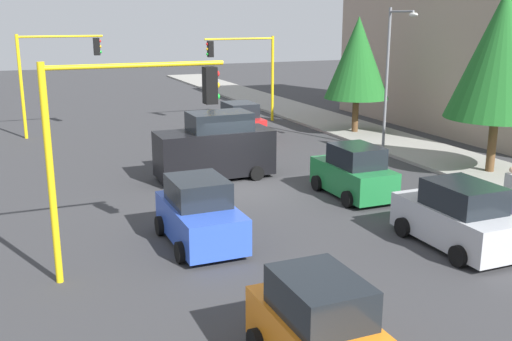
{
  "coord_description": "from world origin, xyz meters",
  "views": [
    {
      "loc": [
        20.86,
        -8.3,
        6.6
      ],
      "look_at": [
        1.76,
        -0.27,
        1.2
      ],
      "focal_mm": 41.75,
      "sensor_mm": 36.0,
      "label": 1
    }
  ],
  "objects_px": {
    "street_lamp_curbside": "(392,63)",
    "car_red": "(239,122)",
    "delivery_van_black": "(215,148)",
    "traffic_signal_far_left": "(246,62)",
    "traffic_signal_near_right": "(123,125)",
    "traffic_signal_far_right": "(54,64)",
    "tree_roadside_near": "(501,54)",
    "car_orange": "(322,335)",
    "tree_roadside_mid": "(358,58)",
    "car_blue": "(200,214)",
    "car_green": "(354,173)",
    "car_silver": "(458,218)",
    "pedestrian_crossing": "(510,189)"
  },
  "relations": [
    {
      "from": "street_lamp_curbside",
      "to": "car_red",
      "type": "xyz_separation_m",
      "value": [
        -6.05,
        -5.69,
        -3.45
      ]
    },
    {
      "from": "delivery_van_black",
      "to": "car_red",
      "type": "distance_m",
      "value": 8.67
    },
    {
      "from": "traffic_signal_far_left",
      "to": "traffic_signal_near_right",
      "type": "distance_m",
      "value": 22.99
    },
    {
      "from": "traffic_signal_far_right",
      "to": "tree_roadside_near",
      "type": "xyz_separation_m",
      "value": [
        16.0,
        16.19,
        1.08
      ]
    },
    {
      "from": "traffic_signal_far_left",
      "to": "car_orange",
      "type": "distance_m",
      "value": 27.9
    },
    {
      "from": "tree_roadside_mid",
      "to": "tree_roadside_near",
      "type": "bearing_deg",
      "value": 2.86
    },
    {
      "from": "traffic_signal_far_left",
      "to": "tree_roadside_near",
      "type": "xyz_separation_m",
      "value": [
        16.0,
        4.85,
        1.26
      ]
    },
    {
      "from": "street_lamp_curbside",
      "to": "car_blue",
      "type": "relative_size",
      "value": 1.87
    },
    {
      "from": "street_lamp_curbside",
      "to": "delivery_van_black",
      "type": "distance_m",
      "value": 10.32
    },
    {
      "from": "traffic_signal_far_left",
      "to": "street_lamp_curbside",
      "type": "distance_m",
      "value": 10.99
    },
    {
      "from": "traffic_signal_near_right",
      "to": "street_lamp_curbside",
      "type": "height_order",
      "value": "street_lamp_curbside"
    },
    {
      "from": "traffic_signal_far_right",
      "to": "car_orange",
      "type": "relative_size",
      "value": 1.51
    },
    {
      "from": "car_green",
      "to": "car_red",
      "type": "height_order",
      "value": "same"
    },
    {
      "from": "tree_roadside_near",
      "to": "car_red",
      "type": "distance_m",
      "value": 14.23
    },
    {
      "from": "tree_roadside_mid",
      "to": "car_blue",
      "type": "distance_m",
      "value": 18.81
    },
    {
      "from": "tree_roadside_near",
      "to": "car_green",
      "type": "bearing_deg",
      "value": -86.26
    },
    {
      "from": "tree_roadside_mid",
      "to": "street_lamp_curbside",
      "type": "bearing_deg",
      "value": -10.33
    },
    {
      "from": "traffic_signal_far_right",
      "to": "car_blue",
      "type": "xyz_separation_m",
      "value": [
        18.8,
        2.33,
        -3.11
      ]
    },
    {
      "from": "car_blue",
      "to": "car_silver",
      "type": "height_order",
      "value": "same"
    },
    {
      "from": "traffic_signal_near_right",
      "to": "car_silver",
      "type": "relative_size",
      "value": 1.39
    },
    {
      "from": "street_lamp_curbside",
      "to": "tree_roadside_mid",
      "type": "distance_m",
      "value": 4.46
    },
    {
      "from": "tree_roadside_near",
      "to": "car_blue",
      "type": "distance_m",
      "value": 14.75
    },
    {
      "from": "car_red",
      "to": "traffic_signal_near_right",
      "type": "bearing_deg",
      "value": -30.39
    },
    {
      "from": "car_red",
      "to": "pedestrian_crossing",
      "type": "relative_size",
      "value": 2.28
    },
    {
      "from": "car_orange",
      "to": "pedestrian_crossing",
      "type": "xyz_separation_m",
      "value": [
        -5.84,
        10.48,
        0.01
      ]
    },
    {
      "from": "traffic_signal_near_right",
      "to": "traffic_signal_far_left",
      "type": "bearing_deg",
      "value": 150.47
    },
    {
      "from": "traffic_signal_far_right",
      "to": "car_orange",
      "type": "height_order",
      "value": "traffic_signal_far_right"
    },
    {
      "from": "traffic_signal_far_left",
      "to": "car_silver",
      "type": "distance_m",
      "value": 22.29
    },
    {
      "from": "delivery_van_black",
      "to": "car_green",
      "type": "relative_size",
      "value": 1.31
    },
    {
      "from": "traffic_signal_far_right",
      "to": "traffic_signal_near_right",
      "type": "bearing_deg",
      "value": 0.04
    },
    {
      "from": "street_lamp_curbside",
      "to": "delivery_van_black",
      "type": "bearing_deg",
      "value": -80.6
    },
    {
      "from": "car_silver",
      "to": "street_lamp_curbside",
      "type": "bearing_deg",
      "value": 153.83
    },
    {
      "from": "car_red",
      "to": "tree_roadside_mid",
      "type": "bearing_deg",
      "value": 75.62
    },
    {
      "from": "car_green",
      "to": "street_lamp_curbside",
      "type": "bearing_deg",
      "value": 136.32
    },
    {
      "from": "street_lamp_curbside",
      "to": "pedestrian_crossing",
      "type": "bearing_deg",
      "value": -11.68
    },
    {
      "from": "traffic_signal_far_left",
      "to": "tree_roadside_near",
      "type": "relative_size",
      "value": 0.69
    },
    {
      "from": "traffic_signal_far_left",
      "to": "car_orange",
      "type": "relative_size",
      "value": 1.44
    },
    {
      "from": "tree_roadside_near",
      "to": "tree_roadside_mid",
      "type": "distance_m",
      "value": 10.04
    },
    {
      "from": "traffic_signal_far_left",
      "to": "car_green",
      "type": "bearing_deg",
      "value": -7.78
    },
    {
      "from": "tree_roadside_near",
      "to": "tree_roadside_mid",
      "type": "bearing_deg",
      "value": -177.14
    },
    {
      "from": "car_blue",
      "to": "car_red",
      "type": "height_order",
      "value": "same"
    },
    {
      "from": "traffic_signal_near_right",
      "to": "delivery_van_black",
      "type": "bearing_deg",
      "value": 147.21
    },
    {
      "from": "tree_roadside_near",
      "to": "delivery_van_black",
      "type": "height_order",
      "value": "tree_roadside_near"
    },
    {
      "from": "car_orange",
      "to": "car_blue",
      "type": "bearing_deg",
      "value": -179.92
    },
    {
      "from": "traffic_signal_far_right",
      "to": "car_green",
      "type": "relative_size",
      "value": 1.54
    },
    {
      "from": "tree_roadside_near",
      "to": "street_lamp_curbside",
      "type": "bearing_deg",
      "value": -166.95
    },
    {
      "from": "tree_roadside_mid",
      "to": "car_green",
      "type": "bearing_deg",
      "value": -32.24
    },
    {
      "from": "traffic_signal_near_right",
      "to": "delivery_van_black",
      "type": "relative_size",
      "value": 1.16
    },
    {
      "from": "tree_roadside_near",
      "to": "car_green",
      "type": "distance_m",
      "value": 8.26
    },
    {
      "from": "traffic_signal_far_right",
      "to": "car_orange",
      "type": "bearing_deg",
      "value": 5.11
    }
  ]
}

